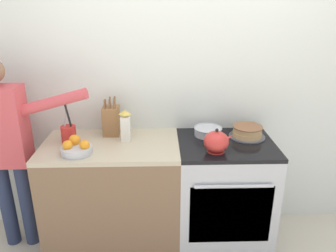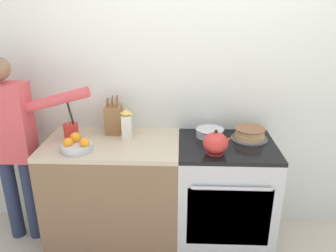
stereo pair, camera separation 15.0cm
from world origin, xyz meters
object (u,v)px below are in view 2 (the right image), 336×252
object	(u,v)px
tea_kettle	(216,143)
milk_carton	(127,125)
mixing_bowl	(210,132)
stove_range	(224,195)
utensil_crock	(71,131)
fruit_bowl	(77,145)
layer_cake	(250,134)
knife_block	(114,119)
person_baker	(12,138)

from	to	relation	value
tea_kettle	milk_carton	size ratio (longest dim) A/B	0.89
tea_kettle	mixing_bowl	xyz separation A→B (m)	(-0.02, 0.30, -0.04)
stove_range	mixing_bowl	size ratio (longest dim) A/B	3.98
utensil_crock	fruit_bowl	xyz separation A→B (m)	(0.10, -0.19, -0.03)
stove_range	mixing_bowl	world-z (taller)	mixing_bowl
fruit_bowl	layer_cake	bearing A→B (deg)	11.37
mixing_bowl	tea_kettle	bearing A→B (deg)	-86.79
mixing_bowl	knife_block	world-z (taller)	knife_block
utensil_crock	tea_kettle	bearing A→B (deg)	-9.99
knife_block	fruit_bowl	distance (m)	0.41
knife_block	person_baker	size ratio (longest dim) A/B	0.21
milk_carton	person_baker	world-z (taller)	person_baker
layer_cake	mixing_bowl	bearing A→B (deg)	171.81
fruit_bowl	milk_carton	bearing A→B (deg)	33.99
stove_range	mixing_bowl	xyz separation A→B (m)	(-0.12, 0.15, 0.48)
utensil_crock	milk_carton	size ratio (longest dim) A/B	1.37
layer_cake	person_baker	distance (m)	1.84
milk_carton	utensil_crock	bearing A→B (deg)	-176.13
milk_carton	person_baker	xyz separation A→B (m)	(-0.89, -0.05, -0.10)
mixing_bowl	fruit_bowl	bearing A→B (deg)	-162.82
stove_range	utensil_crock	xyz separation A→B (m)	(-1.19, 0.04, 0.52)
tea_kettle	utensil_crock	distance (m)	1.10
stove_range	layer_cake	size ratio (longest dim) A/B	3.16
mixing_bowl	person_baker	size ratio (longest dim) A/B	0.15
tea_kettle	mixing_bowl	bearing A→B (deg)	93.21
stove_range	tea_kettle	xyz separation A→B (m)	(-0.11, -0.15, 0.52)
utensil_crock	milk_carton	distance (m)	0.43
stove_range	person_baker	xyz separation A→B (m)	(-1.65, 0.01, 0.46)
layer_cake	fruit_bowl	xyz separation A→B (m)	(-1.27, -0.26, -0.00)
layer_cake	person_baker	size ratio (longest dim) A/B	0.18
utensil_crock	fruit_bowl	distance (m)	0.22
layer_cake	person_baker	xyz separation A→B (m)	(-1.84, -0.09, -0.03)
utensil_crock	fruit_bowl	bearing A→B (deg)	-62.84
layer_cake	stove_range	bearing A→B (deg)	-150.55
mixing_bowl	person_baker	world-z (taller)	person_baker
layer_cake	tea_kettle	distance (m)	0.39
stove_range	tea_kettle	size ratio (longest dim) A/B	4.10
layer_cake	milk_carton	size ratio (longest dim) A/B	1.16
utensil_crock	milk_carton	xyz separation A→B (m)	(0.43, 0.03, 0.04)
stove_range	tea_kettle	world-z (taller)	tea_kettle
tea_kettle	utensil_crock	bearing A→B (deg)	170.01
tea_kettle	fruit_bowl	distance (m)	0.99
layer_cake	utensil_crock	xyz separation A→B (m)	(-1.37, -0.06, 0.03)
tea_kettle	utensil_crock	size ratio (longest dim) A/B	0.65
person_baker	utensil_crock	bearing A→B (deg)	15.82
stove_range	knife_block	distance (m)	1.07
stove_range	utensil_crock	distance (m)	1.30
knife_block	fruit_bowl	bearing A→B (deg)	-120.41
milk_carton	layer_cake	bearing A→B (deg)	2.16
fruit_bowl	milk_carton	size ratio (longest dim) A/B	0.90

